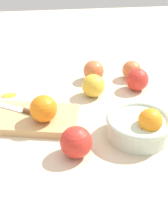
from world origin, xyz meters
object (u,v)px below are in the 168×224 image
(orange_on_board, at_px, (43,109))
(apple_front_left_2, at_px, (137,80))
(apple_front_left_3, at_px, (132,70))
(bowl, at_px, (140,125))
(apple_front_left_4, at_px, (94,71))
(knife, at_px, (21,110))
(apple_front_left, at_px, (93,86))
(cutting_board, at_px, (35,119))
(apple_back_center, at_px, (76,142))

(orange_on_board, xyz_separation_m, apple_front_left_2, (-0.32, -0.18, -0.02))
(orange_on_board, bearing_deg, apple_front_left_3, -140.26)
(bowl, relative_size, apple_front_left_4, 2.41)
(orange_on_board, distance_m, knife, 0.09)
(apple_front_left, bearing_deg, knife, 23.72)
(bowl, bearing_deg, apple_front_left_2, -103.84)
(apple_front_left_3, bearing_deg, cutting_board, 34.45)
(bowl, bearing_deg, knife, -22.99)
(apple_back_center, bearing_deg, orange_on_board, -60.02)
(orange_on_board, xyz_separation_m, knife, (0.07, -0.06, -0.03))
(apple_front_left_2, bearing_deg, bowl, 76.16)
(knife, height_order, apple_front_left_3, apple_front_left_3)
(apple_front_left, relative_size, apple_front_left_2, 0.99)
(apple_front_left_4, bearing_deg, cutting_board, 49.39)
(apple_front_left_3, relative_size, apple_back_center, 0.85)
(cutting_board, height_order, apple_front_left_3, apple_front_left_3)
(apple_front_left_2, bearing_deg, apple_front_left_4, -33.11)
(apple_front_left_4, bearing_deg, bowl, 101.59)
(cutting_board, height_order, apple_front_left, apple_front_left)
(knife, distance_m, apple_front_left, 0.25)
(bowl, height_order, apple_front_left_2, bowl)
(apple_front_left_2, distance_m, apple_back_center, 0.40)
(apple_front_left_2, bearing_deg, apple_front_left, 8.95)
(apple_front_left, bearing_deg, apple_back_center, 73.51)
(orange_on_board, distance_m, apple_front_left_2, 0.37)
(apple_front_left, relative_size, apple_front_left_4, 1.02)
(cutting_board, height_order, knife, knife)
(cutting_board, relative_size, apple_front_left_2, 3.19)
(cutting_board, xyz_separation_m, apple_front_left_2, (-0.35, -0.16, 0.03))
(knife, xyz_separation_m, apple_front_left_3, (-0.39, -0.21, 0.01))
(apple_front_left_4, bearing_deg, apple_front_left, 80.78)
(cutting_board, relative_size, apple_front_left_4, 3.29)
(apple_front_left_3, height_order, apple_back_center, apple_back_center)
(cutting_board, relative_size, knife, 1.75)
(cutting_board, xyz_separation_m, orange_on_board, (-0.03, 0.03, 0.05))
(knife, distance_m, apple_front_left_3, 0.44)
(bowl, distance_m, apple_front_left_4, 0.36)
(cutting_board, bearing_deg, apple_front_left_3, -145.55)
(orange_on_board, xyz_separation_m, apple_back_center, (-0.08, 0.13, -0.02))
(orange_on_board, height_order, apple_front_left_3, orange_on_board)
(apple_front_left, xyz_separation_m, apple_front_left_3, (-0.16, -0.11, -0.00))
(apple_front_left, distance_m, apple_front_left_2, 0.16)
(orange_on_board, xyz_separation_m, apple_front_left_4, (-0.18, -0.27, -0.02))
(apple_front_left_3, bearing_deg, apple_back_center, 58.65)
(apple_front_left, xyz_separation_m, apple_front_left_2, (-0.16, -0.02, 0.00))
(orange_on_board, bearing_deg, apple_front_left, -135.85)
(cutting_board, bearing_deg, bowl, 159.28)
(cutting_board, distance_m, orange_on_board, 0.06)
(knife, relative_size, apple_front_left_3, 2.03)
(apple_front_left_3, distance_m, apple_front_left_4, 0.14)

